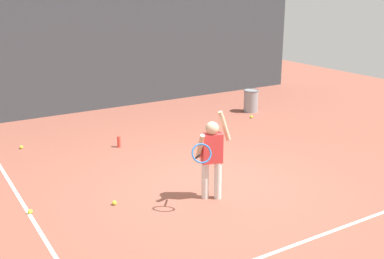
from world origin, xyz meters
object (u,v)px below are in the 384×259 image
at_px(water_bottle, 119,142).
at_px(tennis_ball_2, 114,203).
at_px(tennis_ball_4, 21,147).
at_px(tennis_ball_3, 30,212).
at_px(tennis_player, 211,153).
at_px(ball_hopper, 251,101).
at_px(tennis_ball_1, 251,117).

relative_size(water_bottle, tennis_ball_2, 3.33).
relative_size(tennis_ball_2, tennis_ball_4, 1.00).
bearing_deg(tennis_ball_3, tennis_player, -20.48).
height_order(ball_hopper, tennis_ball_1, ball_hopper).
bearing_deg(ball_hopper, tennis_ball_3, -155.34).
bearing_deg(ball_hopper, tennis_ball_1, -126.55).
relative_size(tennis_ball_1, tennis_ball_2, 1.00).
height_order(water_bottle, tennis_ball_1, water_bottle).
bearing_deg(tennis_ball_3, tennis_ball_4, 79.77).
distance_m(ball_hopper, tennis_ball_4, 5.65).
relative_size(tennis_player, tennis_ball_1, 20.46).
distance_m(ball_hopper, tennis_ball_2, 5.97).
bearing_deg(ball_hopper, water_bottle, -168.31).
relative_size(water_bottle, tennis_ball_4, 3.33).
xyz_separation_m(tennis_player, tennis_ball_4, (-1.93, 3.84, -0.69)).
bearing_deg(ball_hopper, tennis_player, -134.72).
xyz_separation_m(tennis_player, tennis_ball_1, (3.34, 3.24, -0.69)).
height_order(tennis_ball_2, tennis_ball_3, same).
bearing_deg(water_bottle, tennis_ball_4, 151.54).
bearing_deg(tennis_ball_2, ball_hopper, 32.31).
distance_m(tennis_player, tennis_ball_2, 1.60).
relative_size(tennis_ball_3, tennis_ball_4, 1.00).
bearing_deg(tennis_ball_2, tennis_ball_3, 162.32).
bearing_deg(tennis_player, tennis_ball_3, 176.42).
distance_m(tennis_ball_2, tennis_ball_4, 3.34).
bearing_deg(tennis_ball_4, water_bottle, -28.46).
height_order(tennis_ball_1, tennis_ball_2, same).
bearing_deg(ball_hopper, tennis_ball_2, -147.69).
xyz_separation_m(ball_hopper, water_bottle, (-3.96, -0.82, -0.18)).
bearing_deg(tennis_ball_3, tennis_ball_2, -17.68).
distance_m(ball_hopper, tennis_ball_3, 6.79).
height_order(ball_hopper, tennis_ball_4, ball_hopper).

